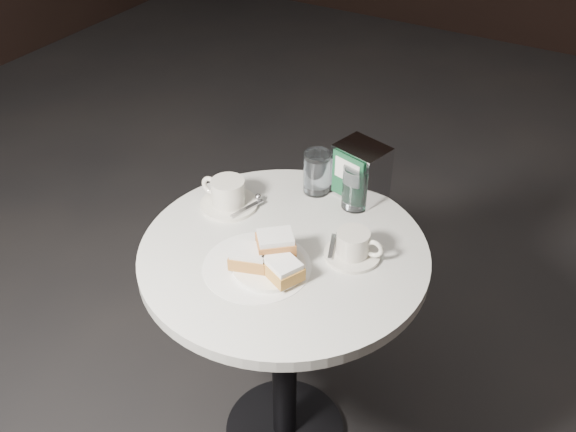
% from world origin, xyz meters
% --- Properties ---
extents(cafe_table, '(0.70, 0.70, 0.74)m').
position_xyz_m(cafe_table, '(0.00, 0.00, 0.55)').
color(cafe_table, black).
rests_on(cafe_table, ground).
extents(sugar_spill, '(0.30, 0.30, 0.00)m').
position_xyz_m(sugar_spill, '(-0.02, -0.09, 0.75)').
color(sugar_spill, white).
rests_on(sugar_spill, cafe_table).
extents(beignet_plate, '(0.19, 0.17, 0.08)m').
position_xyz_m(beignet_plate, '(0.01, -0.08, 0.78)').
color(beignet_plate, white).
rests_on(beignet_plate, cafe_table).
extents(coffee_cup_left, '(0.16, 0.15, 0.08)m').
position_xyz_m(coffee_cup_left, '(-0.21, 0.08, 0.78)').
color(coffee_cup_left, silver).
rests_on(coffee_cup_left, cafe_table).
extents(coffee_cup_right, '(0.15, 0.15, 0.07)m').
position_xyz_m(coffee_cup_right, '(0.15, 0.06, 0.78)').
color(coffee_cup_right, silver).
rests_on(coffee_cup_right, cafe_table).
extents(water_glass_left, '(0.09, 0.09, 0.12)m').
position_xyz_m(water_glass_left, '(-0.05, 0.26, 0.80)').
color(water_glass_left, silver).
rests_on(water_glass_left, cafe_table).
extents(water_glass_right, '(0.08, 0.08, 0.12)m').
position_xyz_m(water_glass_right, '(0.07, 0.25, 0.80)').
color(water_glass_right, silver).
rests_on(water_glass_right, cafe_table).
extents(napkin_dispenser, '(0.15, 0.13, 0.15)m').
position_xyz_m(napkin_dispenser, '(0.06, 0.30, 0.82)').
color(napkin_dispenser, silver).
rests_on(napkin_dispenser, cafe_table).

